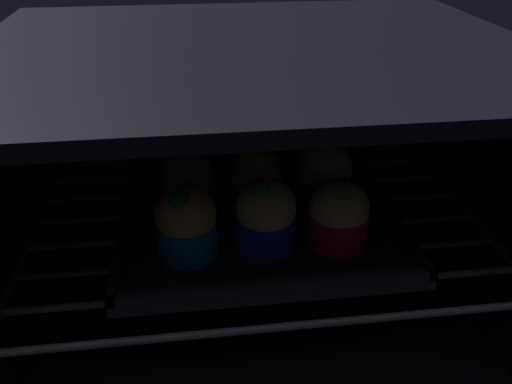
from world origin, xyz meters
TOP-DOWN VIEW (x-y plane):
  - oven_cavity at (0.00, 26.25)cm, footprint 59.00×47.00cm
  - oven_rack at (0.00, 22.00)cm, footprint 54.80×42.00cm
  - baking_tray at (0.00, 22.06)cm, footprint 32.54×32.54cm
  - muffin_row0_col0 at (-8.46, 13.74)cm, footprint 6.48×6.48cm
  - muffin_row0_col1 at (-0.32, 13.83)cm, footprint 6.47×6.47cm
  - muffin_row0_col2 at (7.95, 13.67)cm, footprint 6.51×6.51cm
  - muffin_row1_col0 at (-8.19, 22.35)cm, footprint 6.46×6.46cm
  - muffin_row1_col1 at (0.18, 22.41)cm, footprint 6.46×6.46cm
  - muffin_row1_col2 at (8.37, 22.02)cm, footprint 6.73×6.73cm
  - muffin_row2_col0 at (-8.31, 30.15)cm, footprint 6.76×6.76cm
  - muffin_row2_col1 at (-0.16, 30.00)cm, footprint 6.46×6.46cm
  - muffin_row2_col2 at (8.45, 29.99)cm, footprint 6.81×6.81cm

SIDE VIEW (x-z plane):
  - oven_rack at x=0.00cm, z-range 13.20..14.00cm
  - baking_tray at x=0.00cm, z-range 13.58..15.78cm
  - oven_cavity at x=0.00cm, z-range -1.50..35.50cm
  - muffin_row0_col2 at x=7.95cm, z-range 14.87..22.60cm
  - muffin_row2_col1 at x=-0.16cm, z-range 14.88..22.67cm
  - muffin_row2_col2 at x=8.45cm, z-range 14.95..22.72cm
  - muffin_row1_col1 at x=0.18cm, z-range 14.95..22.85cm
  - muffin_row2_col0 at x=-8.31cm, z-range 14.95..23.01cm
  - muffin_row1_col0 at x=-8.19cm, z-range 14.77..23.30cm
  - muffin_row0_col0 at x=-8.46cm, z-range 14.85..23.32cm
  - muffin_row0_col1 at x=-0.32cm, z-range 14.79..23.52cm
  - muffin_row1_col2 at x=8.37cm, z-range 14.77..23.88cm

